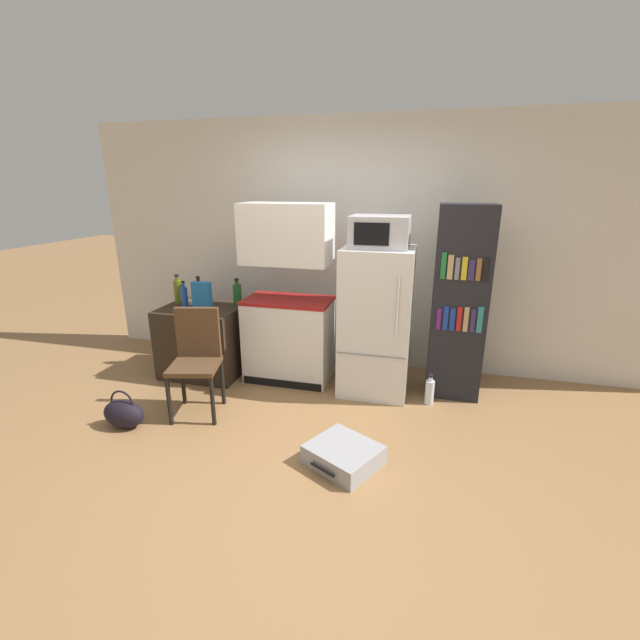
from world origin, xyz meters
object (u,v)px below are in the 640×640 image
at_px(refrigerator, 376,322).
at_px(water_bottle_front, 430,391).
at_px(microwave, 380,232).
at_px(bottle_green_tall, 237,294).
at_px(chair, 197,352).
at_px(kitchen_hutch, 288,303).
at_px(bottle_wine_dark, 199,291).
at_px(bookshelf, 459,304).
at_px(suitcase_large_flat, 344,455).
at_px(bowl, 190,302).
at_px(side_table, 205,340).
at_px(bottle_olive_oil, 178,291).
at_px(handbag, 124,413).
at_px(cereal_box, 202,297).
at_px(bottle_blue_soda, 184,297).

relative_size(refrigerator, water_bottle_front, 4.80).
bearing_deg(water_bottle_front, microwave, 162.43).
height_order(bottle_green_tall, chair, bottle_green_tall).
relative_size(kitchen_hutch, bottle_wine_dark, 6.37).
distance_m(microwave, bookshelf, 0.99).
distance_m(bookshelf, suitcase_large_flat, 1.78).
height_order(bottle_green_tall, bowl, bottle_green_tall).
relative_size(side_table, bowl, 6.52).
bearing_deg(microwave, bottle_olive_oil, 178.66).
xyz_separation_m(bottle_olive_oil, handbag, (0.20, -1.27, -0.73)).
xyz_separation_m(microwave, suitcase_large_flat, (-0.05, -1.25, -1.47)).
xyz_separation_m(kitchen_hutch, microwave, (0.89, -0.05, 0.73)).
distance_m(bookshelf, bottle_green_tall, 2.21).
bearing_deg(handbag, refrigerator, 32.47).
bearing_deg(bookshelf, bottle_wine_dark, 179.56).
distance_m(bottle_wine_dark, handbag, 1.54).
bearing_deg(water_bottle_front, suitcase_large_flat, -118.59).
height_order(cereal_box, handbag, cereal_box).
relative_size(bottle_olive_oil, suitcase_large_flat, 0.51).
height_order(bottle_green_tall, bottle_olive_oil, bottle_olive_oil).
bearing_deg(chair, bottle_green_tall, 76.59).
distance_m(kitchen_hutch, chair, 1.04).
xyz_separation_m(cereal_box, chair, (0.25, -0.60, -0.33)).
height_order(kitchen_hutch, bottle_blue_soda, kitchen_hutch).
relative_size(refrigerator, handbag, 3.89).
relative_size(kitchen_hutch, bowl, 14.36).
distance_m(chair, handbag, 0.77).
bearing_deg(bottle_blue_soda, water_bottle_front, -0.32).
bearing_deg(suitcase_large_flat, bookshelf, 88.26).
bearing_deg(cereal_box, microwave, 6.20).
xyz_separation_m(bottle_wine_dark, water_bottle_front, (2.47, -0.31, -0.72)).
xyz_separation_m(bottle_green_tall, bottle_blue_soda, (-0.46, -0.26, 0.00)).
height_order(bottle_olive_oil, handbag, bottle_olive_oil).
bearing_deg(cereal_box, kitchen_hutch, 16.04).
distance_m(bottle_wine_dark, cereal_box, 0.40).
distance_m(refrigerator, chair, 1.66).
xyz_separation_m(kitchen_hutch, bottle_wine_dark, (-1.04, 0.09, 0.03)).
xyz_separation_m(kitchen_hutch, cereal_box, (-0.82, -0.24, 0.07)).
xyz_separation_m(bottle_wine_dark, bottle_olive_oil, (-0.19, -0.09, 0.01)).
bearing_deg(bottle_green_tall, refrigerator, -3.88).
bearing_deg(handbag, bowl, 93.25).
distance_m(kitchen_hutch, water_bottle_front, 1.60).
distance_m(chair, suitcase_large_flat, 1.56).
relative_size(bottle_blue_soda, chair, 0.32).
bearing_deg(side_table, water_bottle_front, -3.21).
bearing_deg(bottle_green_tall, bowl, -173.25).
distance_m(bottle_wine_dark, suitcase_large_flat, 2.46).
bearing_deg(bottle_green_tall, kitchen_hutch, -5.14).
relative_size(bookshelf, bottle_olive_oil, 5.76).
bearing_deg(bowl, bottle_olive_oil, 175.17).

